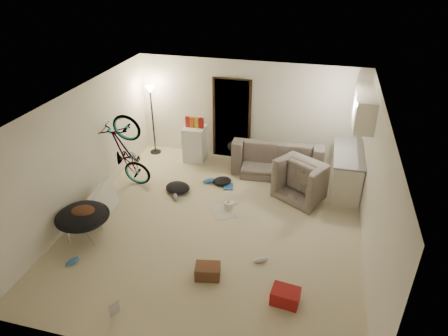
% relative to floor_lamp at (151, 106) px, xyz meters
% --- Properties ---
extents(floor, '(5.50, 6.00, 0.02)m').
position_rel_floor_lamp_xyz_m(floor, '(2.40, -2.65, -1.32)').
color(floor, beige).
rests_on(floor, ground).
extents(ceiling, '(5.50, 6.00, 0.02)m').
position_rel_floor_lamp_xyz_m(ceiling, '(2.40, -2.65, 1.20)').
color(ceiling, white).
rests_on(ceiling, wall_back).
extents(wall_back, '(5.50, 0.02, 2.50)m').
position_rel_floor_lamp_xyz_m(wall_back, '(2.40, 0.36, -0.06)').
color(wall_back, white).
rests_on(wall_back, floor).
extents(wall_front, '(5.50, 0.02, 2.50)m').
position_rel_floor_lamp_xyz_m(wall_front, '(2.40, -5.66, -0.06)').
color(wall_front, white).
rests_on(wall_front, floor).
extents(wall_left, '(0.02, 6.00, 2.50)m').
position_rel_floor_lamp_xyz_m(wall_left, '(-0.36, -2.65, -0.06)').
color(wall_left, white).
rests_on(wall_left, floor).
extents(wall_right, '(0.02, 6.00, 2.50)m').
position_rel_floor_lamp_xyz_m(wall_right, '(5.16, -2.65, -0.06)').
color(wall_right, white).
rests_on(wall_right, floor).
extents(doorway, '(0.85, 0.10, 2.04)m').
position_rel_floor_lamp_xyz_m(doorway, '(2.00, 0.32, -0.29)').
color(doorway, black).
rests_on(doorway, floor).
extents(door_trim, '(0.97, 0.04, 2.10)m').
position_rel_floor_lamp_xyz_m(door_trim, '(2.00, 0.29, -0.29)').
color(door_trim, black).
rests_on(door_trim, floor).
extents(floor_lamp, '(0.28, 0.28, 1.81)m').
position_rel_floor_lamp_xyz_m(floor_lamp, '(0.00, 0.00, 0.00)').
color(floor_lamp, black).
rests_on(floor_lamp, floor).
extents(kitchen_counter, '(0.60, 1.50, 0.88)m').
position_rel_floor_lamp_xyz_m(kitchen_counter, '(4.83, -0.65, -0.87)').
color(kitchen_counter, silver).
rests_on(kitchen_counter, floor).
extents(counter_top, '(0.64, 1.54, 0.04)m').
position_rel_floor_lamp_xyz_m(counter_top, '(4.83, -0.65, -0.41)').
color(counter_top, gray).
rests_on(counter_top, kitchen_counter).
extents(kitchen_uppers, '(0.38, 1.40, 0.65)m').
position_rel_floor_lamp_xyz_m(kitchen_uppers, '(4.96, -0.65, 0.64)').
color(kitchen_uppers, silver).
rests_on(kitchen_uppers, wall_right).
extents(sofa, '(2.15, 0.94, 0.62)m').
position_rel_floor_lamp_xyz_m(sofa, '(3.25, -0.20, -1.00)').
color(sofa, '#313832').
rests_on(sofa, floor).
extents(armchair, '(1.35, 1.31, 0.67)m').
position_rel_floor_lamp_xyz_m(armchair, '(4.05, -1.05, -0.97)').
color(armchair, '#313832').
rests_on(armchair, floor).
extents(bicycle, '(1.86, 0.85, 1.06)m').
position_rel_floor_lamp_xyz_m(bicycle, '(0.10, -1.72, -0.82)').
color(bicycle, black).
rests_on(bicycle, floor).
extents(book_asset, '(0.28, 0.26, 0.02)m').
position_rel_floor_lamp_xyz_m(book_asset, '(1.49, -5.20, -1.30)').
color(book_asset, '#A11818').
rests_on(book_asset, floor).
extents(mini_fridge, '(0.54, 0.54, 0.88)m').
position_rel_floor_lamp_xyz_m(mini_fridge, '(1.14, -0.10, -0.86)').
color(mini_fridge, white).
rests_on(mini_fridge, floor).
extents(snack_box_0, '(0.11, 0.09, 0.30)m').
position_rel_floor_lamp_xyz_m(snack_box_0, '(0.97, -0.10, -0.31)').
color(snack_box_0, '#A11818').
rests_on(snack_box_0, mini_fridge).
extents(snack_box_1, '(0.10, 0.07, 0.30)m').
position_rel_floor_lamp_xyz_m(snack_box_1, '(1.09, -0.10, -0.31)').
color(snack_box_1, '#CA5B19').
rests_on(snack_box_1, mini_fridge).
extents(snack_box_2, '(0.11, 0.08, 0.30)m').
position_rel_floor_lamp_xyz_m(snack_box_2, '(1.21, -0.10, -0.31)').
color(snack_box_2, gold).
rests_on(snack_box_2, mini_fridge).
extents(snack_box_3, '(0.11, 0.08, 0.30)m').
position_rel_floor_lamp_xyz_m(snack_box_3, '(1.33, -0.10, -0.31)').
color(snack_box_3, '#A11818').
rests_on(snack_box_3, mini_fridge).
extents(saucer_chair, '(0.97, 0.97, 0.69)m').
position_rel_floor_lamp_xyz_m(saucer_chair, '(0.15, -3.65, -0.90)').
color(saucer_chair, silver).
rests_on(saucer_chair, floor).
extents(hoodie, '(0.58, 0.53, 0.22)m').
position_rel_floor_lamp_xyz_m(hoodie, '(0.20, -3.68, -0.70)').
color(hoodie, '#4C2A1A').
rests_on(hoodie, saucer_chair).
extents(sofa_drape, '(0.57, 0.47, 0.28)m').
position_rel_floor_lamp_xyz_m(sofa_drape, '(2.30, -0.20, -0.77)').
color(sofa_drape, black).
rests_on(sofa_drape, sofa).
extents(tv_box, '(0.32, 0.95, 0.62)m').
position_rel_floor_lamp_xyz_m(tv_box, '(0.10, -2.85, -1.00)').
color(tv_box, silver).
rests_on(tv_box, floor).
extents(drink_case_a, '(0.45, 0.36, 0.23)m').
position_rel_floor_lamp_xyz_m(drink_case_a, '(2.64, -4.04, -1.19)').
color(drink_case_a, brown).
rests_on(drink_case_a, floor).
extents(drink_case_b, '(0.45, 0.36, 0.24)m').
position_rel_floor_lamp_xyz_m(drink_case_b, '(3.94, -4.26, -1.18)').
color(drink_case_b, '#A11818').
rests_on(drink_case_b, floor).
extents(juicer, '(0.18, 0.18, 0.25)m').
position_rel_floor_lamp_xyz_m(juicer, '(2.51, -2.08, -1.20)').
color(juicer, white).
rests_on(juicer, floor).
extents(newspaper, '(0.67, 0.72, 0.01)m').
position_rel_floor_lamp_xyz_m(newspaper, '(2.42, -2.17, -1.30)').
color(newspaper, beige).
rests_on(newspaper, floor).
extents(book_blue, '(0.27, 0.32, 0.03)m').
position_rel_floor_lamp_xyz_m(book_blue, '(2.30, -1.23, -1.29)').
color(book_blue, '#3166B3').
rests_on(book_blue, floor).
extents(book_white, '(0.26, 0.30, 0.02)m').
position_rel_floor_lamp_xyz_m(book_white, '(2.50, -1.88, -1.30)').
color(book_white, silver).
rests_on(book_white, floor).
extents(shoe_0, '(0.32, 0.27, 0.11)m').
position_rel_floor_lamp_xyz_m(shoe_0, '(1.82, -1.15, -1.25)').
color(shoe_0, '#3166B3').
rests_on(shoe_0, floor).
extents(shoe_1, '(0.24, 0.31, 0.11)m').
position_rel_floor_lamp_xyz_m(shoe_1, '(1.30, -1.98, -1.25)').
color(shoe_1, slate).
rests_on(shoe_1, floor).
extents(shoe_2, '(0.20, 0.28, 0.10)m').
position_rel_floor_lamp_xyz_m(shoe_2, '(0.29, -4.32, -1.26)').
color(shoe_2, '#3166B3').
rests_on(shoe_2, floor).
extents(shoe_4, '(0.29, 0.23, 0.10)m').
position_rel_floor_lamp_xyz_m(shoe_4, '(3.43, -3.47, -1.26)').
color(shoe_4, white).
rests_on(shoe_4, floor).
extents(clothes_lump_a, '(0.68, 0.63, 0.18)m').
position_rel_floor_lamp_xyz_m(clothes_lump_a, '(1.24, -1.67, -1.22)').
color(clothes_lump_a, black).
rests_on(clothes_lump_a, floor).
extents(clothes_lump_b, '(0.57, 0.56, 0.13)m').
position_rel_floor_lamp_xyz_m(clothes_lump_b, '(2.12, -1.11, -1.24)').
color(clothes_lump_b, black).
rests_on(clothes_lump_b, floor).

